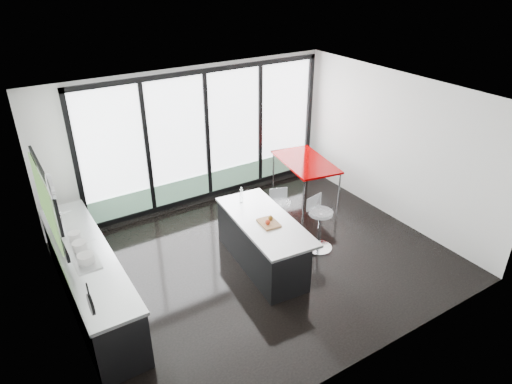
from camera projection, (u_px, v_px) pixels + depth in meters
floor at (260, 260)px, 7.77m from camera, size 6.00×5.00×0.00m
ceiling at (261, 99)px, 6.46m from camera, size 6.00×5.00×0.00m
wall_back at (206, 142)px, 9.15m from camera, size 6.00×0.09×2.80m
wall_front at (378, 271)px, 5.24m from camera, size 6.00×0.00×2.80m
wall_left at (54, 224)px, 5.84m from camera, size 0.26×5.00×2.80m
wall_right at (395, 148)px, 8.53m from camera, size 0.00×5.00×2.80m
counter_cabinets at (90, 279)px, 6.59m from camera, size 0.69×3.24×1.36m
island at (261, 242)px, 7.49m from camera, size 1.05×2.13×1.09m
bar_stool_near at (320, 230)px, 7.89m from camera, size 0.57×0.57×0.76m
bar_stool_far at (280, 218)px, 8.32m from camera, size 0.54×0.54×0.68m
red_table at (305, 179)px, 9.59m from camera, size 1.15×1.69×0.83m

